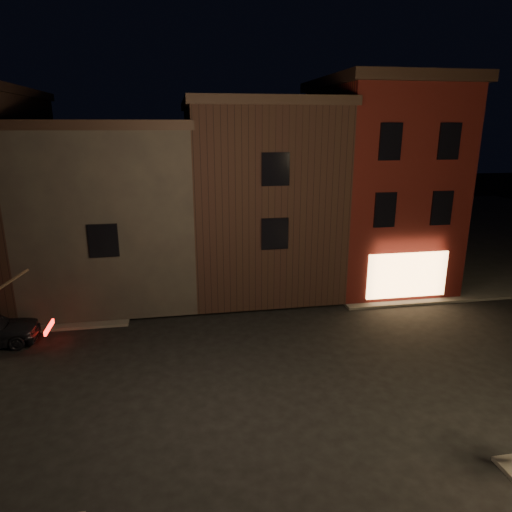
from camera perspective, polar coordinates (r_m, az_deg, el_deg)
The scene contains 5 objects.
ground at distance 16.21m, azimuth 1.06°, elevation -14.84°, with size 120.00×120.00×0.00m, color black.
sidewalk_far_right at distance 41.41m, azimuth 23.57°, elevation 3.23°, with size 30.00×30.00×0.12m, color #2D2B28.
corner_building at distance 25.63m, azimuth 14.95°, elevation 9.00°, with size 6.50×8.50×10.50m.
row_building_a at distance 24.75m, azimuth -0.11°, elevation 7.98°, with size 7.30×10.30×9.40m.
row_building_b at distance 24.66m, azimuth -17.04°, elevation 6.07°, with size 7.80×10.30×8.40m.
Camera 1 is at (-2.69, -13.64, 8.34)m, focal length 32.00 mm.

